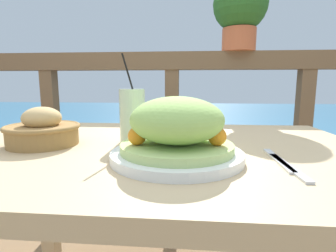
{
  "coord_description": "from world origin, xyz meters",
  "views": [
    {
      "loc": [
        0.1,
        -0.7,
        0.88
      ],
      "look_at": [
        0.04,
        -0.03,
        0.77
      ],
      "focal_mm": 28.0,
      "sensor_mm": 36.0,
      "label": 1
    }
  ],
  "objects": [
    {
      "name": "railing_fence",
      "position": [
        0.0,
        0.7,
        0.72
      ],
      "size": [
        2.8,
        0.08,
        1.04
      ],
      "color": "brown",
      "rests_on": "ground_plane"
    },
    {
      "name": "bread_basket",
      "position": [
        -0.31,
        -0.02,
        0.75
      ],
      "size": [
        0.2,
        0.2,
        0.11
      ],
      "color": "olive",
      "rests_on": "patio_table"
    },
    {
      "name": "patio_table",
      "position": [
        0.0,
        0.0,
        0.62
      ],
      "size": [
        1.16,
        0.79,
        0.71
      ],
      "color": "tan",
      "rests_on": "ground_plane"
    },
    {
      "name": "salad_plate",
      "position": [
        0.07,
        -0.13,
        0.77
      ],
      "size": [
        0.3,
        0.3,
        0.14
      ],
      "color": "white",
      "rests_on": "patio_table"
    },
    {
      "name": "knife",
      "position": [
        0.3,
        -0.17,
        0.71
      ],
      "size": [
        0.03,
        0.18,
        0.0
      ],
      "color": "silver",
      "rests_on": "patio_table"
    },
    {
      "name": "sea_backdrop",
      "position": [
        0.0,
        3.2,
        0.22
      ],
      "size": [
        12.0,
        4.0,
        0.45
      ],
      "color": "teal",
      "rests_on": "ground_plane"
    },
    {
      "name": "drink_glass",
      "position": [
        -0.07,
        0.03,
        0.79
      ],
      "size": [
        0.07,
        0.07,
        0.25
      ],
      "color": "beige",
      "rests_on": "patio_table"
    },
    {
      "name": "fork",
      "position": [
        0.29,
        -0.12,
        0.71
      ],
      "size": [
        0.02,
        0.18,
        0.0
      ],
      "color": "silver",
      "rests_on": "patio_table"
    },
    {
      "name": "potted_plant",
      "position": [
        0.34,
        0.7,
        1.24
      ],
      "size": [
        0.27,
        0.27,
        0.36
      ],
      "color": "#B75B38",
      "rests_on": "railing_fence"
    }
  ]
}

